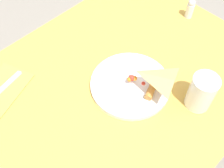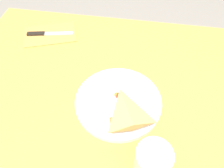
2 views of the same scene
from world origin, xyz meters
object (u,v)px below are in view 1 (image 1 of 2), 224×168
milk_glass (201,93)px  salt_shaker (190,8)px  napkin_folded (1,91)px  plate_pizza (131,84)px  dining_table (113,102)px

milk_glass → salt_shaker: 0.41m
napkin_folded → salt_shaker: 0.77m
napkin_folded → salt_shaker: bearing=-16.5°
milk_glass → napkin_folded: (-0.42, 0.48, -0.05)m
plate_pizza → salt_shaker: (0.42, 0.07, 0.03)m
dining_table → napkin_folded: 0.39m
milk_glass → plate_pizza: bearing=117.7°
dining_table → plate_pizza: plate_pizza is taller
plate_pizza → napkin_folded: (-0.32, 0.29, -0.01)m
milk_glass → salt_shaker: (0.31, 0.26, -0.01)m
dining_table → napkin_folded: size_ratio=4.53×
dining_table → salt_shaker: bearing=3.1°
milk_glass → salt_shaker: milk_glass is taller
plate_pizza → milk_glass: milk_glass is taller
dining_table → plate_pizza: bearing=-50.3°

